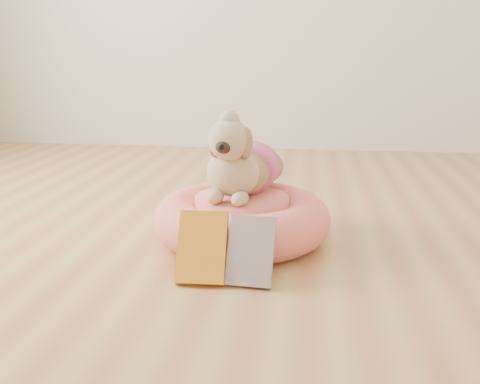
# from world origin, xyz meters

# --- Properties ---
(floor) EXTENTS (4.50, 4.50, 0.00)m
(floor) POSITION_xyz_m (0.00, 0.00, 0.00)
(floor) COLOR #B2774A
(floor) RESTS_ON ground
(pet_bed) EXTENTS (0.62, 0.62, 0.16)m
(pet_bed) POSITION_xyz_m (0.18, 0.38, 0.08)
(pet_bed) COLOR #FF7263
(pet_bed) RESTS_ON floor
(dog) EXTENTS (0.36, 0.47, 0.31)m
(dog) POSITION_xyz_m (0.17, 0.41, 0.31)
(dog) COLOR olive
(dog) RESTS_ON pet_bed
(book_yellow) EXTENTS (0.15, 0.15, 0.19)m
(book_yellow) POSITION_xyz_m (0.11, 0.04, 0.10)
(book_yellow) COLOR yellow
(book_yellow) RESTS_ON floor
(book_white) EXTENTS (0.14, 0.13, 0.19)m
(book_white) POSITION_xyz_m (0.25, 0.03, 0.09)
(book_white) COLOR white
(book_white) RESTS_ON floor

